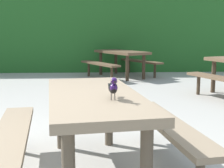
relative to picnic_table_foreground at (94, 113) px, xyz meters
The scene contains 4 objects.
hedge_wall 8.18m from the picnic_table_foreground, 92.63° to the left, with size 28.00×1.83×2.36m, color #235B23.
picnic_table_foreground is the anchor object (origin of this frame).
bird_grackle 0.45m from the picnic_table_foreground, 63.46° to the right, with size 0.08×0.29×0.18m.
picnic_table_mid_left 6.24m from the picnic_table_foreground, 83.47° to the left, with size 2.30×2.31×0.74m.
Camera 1 is at (0.41, -2.47, 1.26)m, focal length 50.85 mm.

